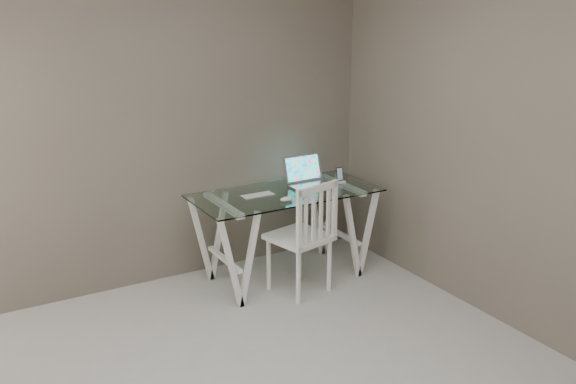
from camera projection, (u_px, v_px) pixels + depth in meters
name	position (u px, v px, depth m)	size (l,w,h in m)	color
room	(267.00, 121.00, 2.90)	(4.50, 4.52, 2.71)	#ACAAA5
desk	(285.00, 234.00, 5.25)	(1.50, 0.70, 0.75)	silver
chair	(306.00, 233.00, 4.94)	(0.50, 0.50, 0.92)	white
laptop	(308.00, 178.00, 5.32)	(0.35, 0.31, 0.24)	#BAB9BE
keyboard	(258.00, 195.00, 5.05)	(0.27, 0.12, 0.01)	silver
mouse	(286.00, 199.00, 4.91)	(0.10, 0.06, 0.03)	silver
phone_dock	(340.00, 178.00, 5.40)	(0.07, 0.07, 0.13)	white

